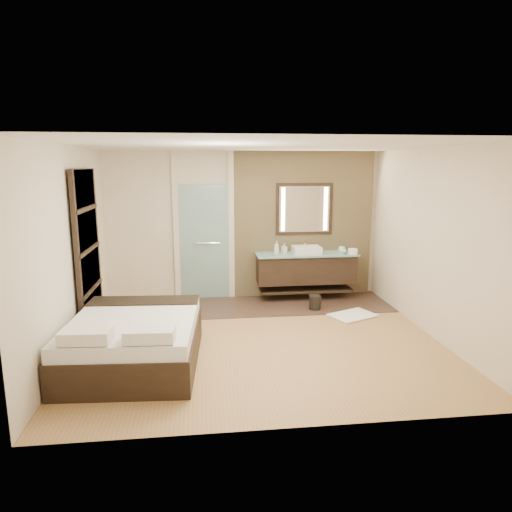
{
  "coord_description": "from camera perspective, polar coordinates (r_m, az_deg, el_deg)",
  "views": [
    {
      "loc": [
        -0.78,
        -6.1,
        2.45
      ],
      "look_at": [
        0.02,
        0.6,
        1.1
      ],
      "focal_mm": 32.0,
      "sensor_mm": 36.0,
      "label": 1
    }
  ],
  "objects": [
    {
      "name": "floor",
      "position": [
        6.62,
        0.49,
        -10.41
      ],
      "size": [
        5.0,
        5.0,
        0.0
      ],
      "primitive_type": "plane",
      "color": "#A47544",
      "rests_on": "ground"
    },
    {
      "name": "tile_strip",
      "position": [
        8.19,
        3.25,
        -6.06
      ],
      "size": [
        3.8,
        1.3,
        0.01
      ],
      "primitive_type": "cube",
      "color": "#37251E",
      "rests_on": "floor"
    },
    {
      "name": "shoji_partition",
      "position": [
        7.01,
        -20.25,
        0.42
      ],
      "size": [
        0.06,
        1.2,
        2.4
      ],
      "color": "black",
      "rests_on": "floor"
    },
    {
      "name": "waste_bin",
      "position": [
        7.94,
        7.37,
        -5.8
      ],
      "size": [
        0.25,
        0.25,
        0.25
      ],
      "primitive_type": "cylinder",
      "rotation": [
        0.0,
        0.0,
        -0.27
      ],
      "color": "black",
      "rests_on": "floor"
    },
    {
      "name": "bath_mat",
      "position": [
        7.74,
        12.0,
        -7.25
      ],
      "size": [
        0.86,
        0.75,
        0.02
      ],
      "primitive_type": "cube",
      "rotation": [
        0.0,
        0.0,
        0.42
      ],
      "color": "white",
      "rests_on": "floor"
    },
    {
      "name": "cup",
      "position": [
        8.59,
        10.68,
        0.82
      ],
      "size": [
        0.15,
        0.15,
        0.1
      ],
      "primitive_type": "imported",
      "rotation": [
        0.0,
        0.0,
        0.31
      ],
      "color": "white",
      "rests_on": "vanity"
    },
    {
      "name": "vanity",
      "position": [
        8.44,
        6.26,
        -1.55
      ],
      "size": [
        1.85,
        0.55,
        0.88
      ],
      "color": "black",
      "rests_on": "stone_wall"
    },
    {
      "name": "stone_wall",
      "position": [
        8.59,
        5.94,
        3.9
      ],
      "size": [
        2.6,
        0.08,
        2.7
      ],
      "primitive_type": "cube",
      "color": "tan",
      "rests_on": "floor"
    },
    {
      "name": "soap_bottle_b",
      "position": [
        8.36,
        3.56,
        0.99
      ],
      "size": [
        0.11,
        0.11,
        0.18
      ],
      "primitive_type": "imported",
      "rotation": [
        0.0,
        0.0,
        0.4
      ],
      "color": "#B2B2B2",
      "rests_on": "vanity"
    },
    {
      "name": "frosted_door",
      "position": [
        8.4,
        -6.5,
        2.3
      ],
      "size": [
        1.1,
        0.12,
        2.7
      ],
      "color": "#BCEEED",
      "rests_on": "floor"
    },
    {
      "name": "soap_bottle_c",
      "position": [
        8.43,
        10.86,
        0.76
      ],
      "size": [
        0.13,
        0.13,
        0.14
      ],
      "primitive_type": "imported",
      "rotation": [
        0.0,
        0.0,
        -0.21
      ],
      "color": "#A9D4D3",
      "rests_on": "vanity"
    },
    {
      "name": "tissue_box",
      "position": [
        8.43,
        12.02,
        0.58
      ],
      "size": [
        0.14,
        0.14,
        0.1
      ],
      "primitive_type": "cube",
      "rotation": [
        0.0,
        0.0,
        0.19
      ],
      "color": "white",
      "rests_on": "vanity"
    },
    {
      "name": "soap_bottle_a",
      "position": [
        8.23,
        2.6,
        1.05
      ],
      "size": [
        0.12,
        0.12,
        0.24
      ],
      "primitive_type": "imported",
      "rotation": [
        0.0,
        0.0,
        0.42
      ],
      "color": "silver",
      "rests_on": "vanity"
    },
    {
      "name": "bed",
      "position": [
        5.95,
        -14.95,
        -10.18
      ],
      "size": [
        1.65,
        2.01,
        0.74
      ],
      "rotation": [
        0.0,
        0.0,
        -0.06
      ],
      "color": "black",
      "rests_on": "floor"
    },
    {
      "name": "mirror_unit",
      "position": [
        8.5,
        6.06,
        5.85
      ],
      "size": [
        1.06,
        0.04,
        0.96
      ],
      "color": "black",
      "rests_on": "stone_wall"
    }
  ]
}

